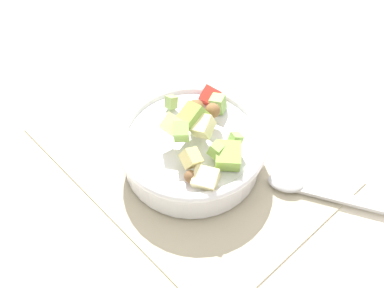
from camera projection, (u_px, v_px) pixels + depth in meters
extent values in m
plane|color=silver|center=(188.00, 156.00, 0.88)|extent=(2.40, 2.40, 0.00)
cube|color=#BCB299|center=(188.00, 155.00, 0.88)|extent=(0.47, 0.34, 0.01)
cylinder|color=white|center=(192.00, 151.00, 0.85)|extent=(0.22, 0.22, 0.06)
torus|color=white|center=(192.00, 139.00, 0.82)|extent=(0.24, 0.24, 0.02)
cube|color=#93C160|center=(181.00, 132.00, 0.78)|extent=(0.04, 0.04, 0.04)
cube|color=beige|center=(204.00, 125.00, 0.79)|extent=(0.04, 0.04, 0.04)
cube|color=#8CB74C|center=(229.00, 155.00, 0.78)|extent=(0.06, 0.06, 0.03)
cube|color=beige|center=(172.00, 125.00, 0.79)|extent=(0.04, 0.04, 0.04)
cube|color=#E5D684|center=(191.00, 158.00, 0.77)|extent=(0.03, 0.03, 0.03)
sphere|color=brown|center=(196.00, 108.00, 0.82)|extent=(0.03, 0.03, 0.04)
sphere|color=brown|center=(213.00, 111.00, 0.82)|extent=(0.03, 0.04, 0.03)
cube|color=beige|center=(206.00, 180.00, 0.77)|extent=(0.05, 0.05, 0.04)
cube|color=#93C160|center=(216.00, 150.00, 0.78)|extent=(0.02, 0.02, 0.03)
cube|color=#93C160|center=(235.00, 140.00, 0.79)|extent=(0.02, 0.03, 0.03)
cube|color=#93C160|center=(216.00, 103.00, 0.85)|extent=(0.03, 0.03, 0.03)
cube|color=#8CB74C|center=(192.00, 117.00, 0.80)|extent=(0.05, 0.05, 0.05)
cube|color=#A3CC6B|center=(171.00, 102.00, 0.86)|extent=(0.02, 0.02, 0.03)
sphere|color=brown|center=(191.00, 177.00, 0.76)|extent=(0.02, 0.03, 0.03)
cube|color=red|center=(210.00, 97.00, 0.87)|extent=(0.04, 0.04, 0.03)
ellipsoid|color=#B7B7BC|center=(286.00, 183.00, 0.83)|extent=(0.07, 0.06, 0.01)
cube|color=#B7B7BC|center=(343.00, 198.00, 0.82)|extent=(0.13, 0.09, 0.01)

